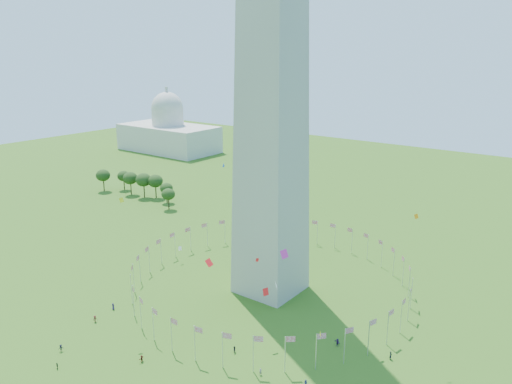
% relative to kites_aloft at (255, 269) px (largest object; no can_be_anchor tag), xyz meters
% --- Properties ---
extents(ground, '(600.00, 600.00, 0.00)m').
position_rel_kites_aloft_xyz_m(ground, '(-14.83, -22.82, -20.66)').
color(ground, '#2C5614').
rests_on(ground, ground).
extents(flag_ring, '(80.24, 80.24, 9.00)m').
position_rel_kites_aloft_xyz_m(flag_ring, '(-14.83, 27.18, -16.16)').
color(flag_ring, silver).
rests_on(flag_ring, ground).
extents(capitol_building, '(70.00, 35.00, 46.00)m').
position_rel_kites_aloft_xyz_m(capitol_building, '(-194.83, 157.18, 2.34)').
color(capitol_building, beige).
rests_on(capitol_building, ground).
extents(kites_aloft, '(92.71, 76.71, 34.45)m').
position_rel_kites_aloft_xyz_m(kites_aloft, '(0.00, 0.00, 0.00)').
color(kites_aloft, white).
rests_on(kites_aloft, ground).
extents(tree_line_west, '(54.93, 15.42, 11.77)m').
position_rel_kites_aloft_xyz_m(tree_line_west, '(-121.63, 68.25, -15.29)').
color(tree_line_west, '#2A4C19').
rests_on(tree_line_west, ground).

